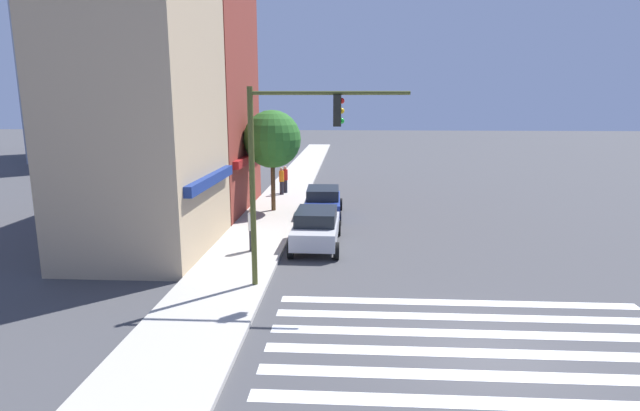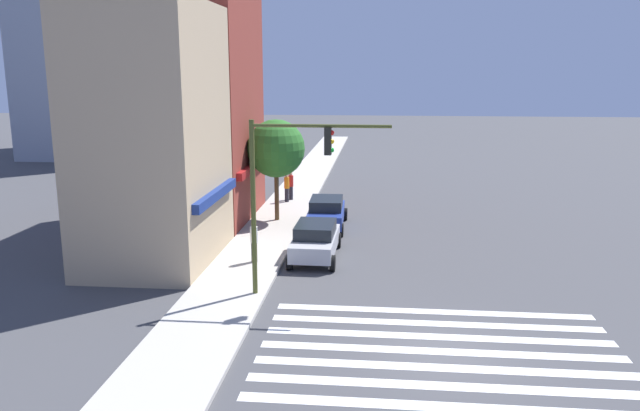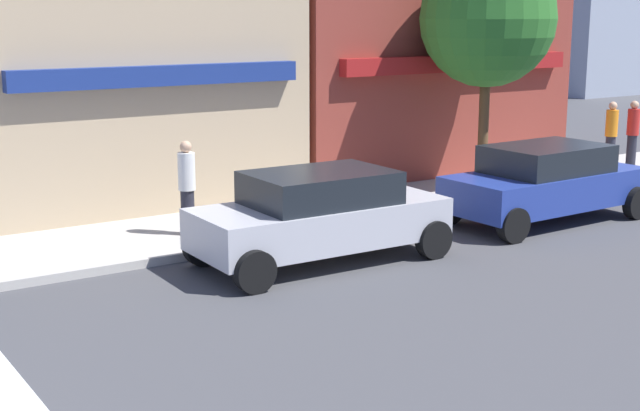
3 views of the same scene
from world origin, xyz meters
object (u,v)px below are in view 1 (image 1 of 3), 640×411
Objects in this scene: sedan_blue at (323,202)px; street_tree at (272,139)px; pedestrian_orange_vest at (282,180)px; sedan_silver at (316,227)px; traffic_signal at (287,154)px; pedestrian_white_shirt at (252,228)px; pedestrian_red_jacket at (285,179)px.

street_tree is at bearing 70.86° from sedan_blue.
sedan_blue is 2.51× the size of pedestrian_orange_vest.
pedestrian_orange_vest is (5.71, 2.98, 0.23)m from sedan_blue.
pedestrian_orange_vest reaches higher than sedan_silver.
sedan_blue is 6.44m from pedestrian_orange_vest.
sedan_blue is at bearing -107.69° from street_tree.
street_tree reaches higher than sedan_silver.
pedestrian_white_shirt is at bearing 26.95° from traffic_signal.
pedestrian_white_shirt is 12.56m from pedestrian_orange_vest.
pedestrian_red_jacket is (16.99, 2.23, -3.37)m from traffic_signal.
traffic_signal is 5.40m from pedestrian_white_shirt.
pedestrian_orange_vest is 0.69m from pedestrian_red_jacket.
sedan_blue is 7.29m from pedestrian_white_shirt.
traffic_signal is at bearing 174.49° from sedan_silver.
traffic_signal reaches higher than pedestrian_white_shirt.
pedestrian_red_jacket is (6.38, 2.82, 0.23)m from sedan_blue.
pedestrian_orange_vest is at bearing 2.16° from street_tree.
street_tree is at bearing 110.16° from pedestrian_orange_vest.
street_tree is at bearing 179.57° from pedestrian_red_jacket.
pedestrian_white_shirt is at bearing -177.75° from street_tree.
sedan_silver is 2.83m from pedestrian_white_shirt.
sedan_silver is at bearing -156.44° from street_tree.
traffic_signal is 1.46× the size of sedan_blue.
sedan_blue is 2.51× the size of pedestrian_red_jacket.
traffic_signal is 6.25m from sedan_silver.
pedestrian_orange_vest is 1.00× the size of pedestrian_red_jacket.
street_tree is (6.42, 2.80, 3.23)m from sedan_silver.
pedestrian_red_jacket is (0.67, -0.16, 0.00)m from pedestrian_orange_vest.
traffic_signal reaches higher than sedan_silver.
traffic_signal is 1.18× the size of street_tree.
traffic_signal reaches higher than street_tree.
sedan_silver is 2.50× the size of pedestrian_orange_vest.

